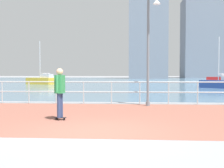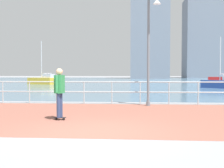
% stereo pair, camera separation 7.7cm
% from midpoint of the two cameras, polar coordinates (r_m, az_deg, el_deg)
% --- Properties ---
extents(ground, '(220.00, 220.00, 0.00)m').
position_cam_midpoint_polar(ground, '(46.97, 2.65, 0.34)').
color(ground, gray).
extents(brick_paving, '(28.00, 7.30, 0.01)m').
position_cam_midpoint_polar(brick_paving, '(10.08, -1.75, -6.46)').
color(brick_paving, '#935647').
rests_on(brick_paving, ground).
extents(harbor_water, '(180.00, 88.00, 0.00)m').
position_cam_midpoint_polar(harbor_water, '(58.60, 2.89, 0.71)').
color(harbor_water, slate).
rests_on(harbor_water, ground).
extents(waterfront_railing, '(25.25, 0.06, 1.13)m').
position_cam_midpoint_polar(waterfront_railing, '(13.62, -0.26, -0.92)').
color(waterfront_railing, '#B2BCC1').
rests_on(waterfront_railing, ground).
extents(lamppost, '(0.62, 0.69, 5.54)m').
position_cam_midpoint_polar(lamppost, '(12.97, 7.83, 9.01)').
color(lamppost, slate).
rests_on(lamppost, ground).
extents(skateboarder, '(0.41, 0.56, 1.69)m').
position_cam_midpoint_polar(skateboarder, '(9.08, -11.01, -1.05)').
color(skateboarder, black).
rests_on(skateboarder, ground).
extents(sailboat_navy, '(3.53, 3.46, 5.31)m').
position_cam_midpoint_polar(sailboat_navy, '(30.45, 21.38, 0.14)').
color(sailboat_navy, '#284799').
rests_on(sailboat_navy, ground).
extents(sailboat_ivory, '(4.38, 2.29, 5.88)m').
position_cam_midpoint_polar(sailboat_ivory, '(53.90, 21.33, 1.03)').
color(sailboat_ivory, '#B21E1E').
rests_on(sailboat_ivory, ground).
extents(sailboat_gray, '(4.45, 3.10, 6.05)m').
position_cam_midpoint_polar(sailboat_gray, '(39.82, -14.58, 0.77)').
color(sailboat_gray, gold).
rests_on(sailboat_gray, ground).
extents(tower_concrete, '(11.35, 11.88, 26.65)m').
position_cam_midpoint_polar(tower_concrete, '(86.64, 7.31, 9.46)').
color(tower_concrete, slate).
rests_on(tower_concrete, ground).
extents(tower_steel, '(14.22, 10.44, 28.97)m').
position_cam_midpoint_polar(tower_steel, '(100.71, 18.44, 9.01)').
color(tower_steel, slate).
rests_on(tower_steel, ground).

